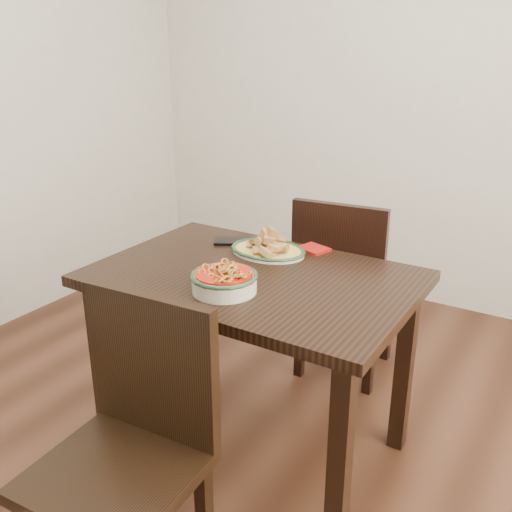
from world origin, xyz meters
The scene contains 9 objects.
floor centered at (0.00, 0.00, 0.00)m, with size 3.50×3.50×0.00m, color #361C11.
wall_back centered at (0.00, 1.75, 1.30)m, with size 3.50×0.10×2.60m, color beige.
dining_table centered at (0.04, 0.01, 0.64)m, with size 1.14×0.76×0.75m.
chair_far centered at (0.11, 0.67, 0.50)m, with size 0.46×0.46×0.89m.
chair_near centered at (0.06, -0.66, 0.50)m, with size 0.44×0.44×0.89m.
fish_plate centered at (-0.02, 0.22, 0.79)m, with size 0.30×0.23×0.11m.
noodle_bowl centered at (0.04, -0.17, 0.79)m, with size 0.23×0.23×0.08m.
smartphone centered at (-0.21, 0.26, 0.76)m, with size 0.17×0.09×0.01m, color black.
napkin centered at (0.11, 0.34, 0.76)m, with size 0.11×0.09×0.01m, color maroon.
Camera 1 is at (1.04, -1.59, 1.53)m, focal length 40.00 mm.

